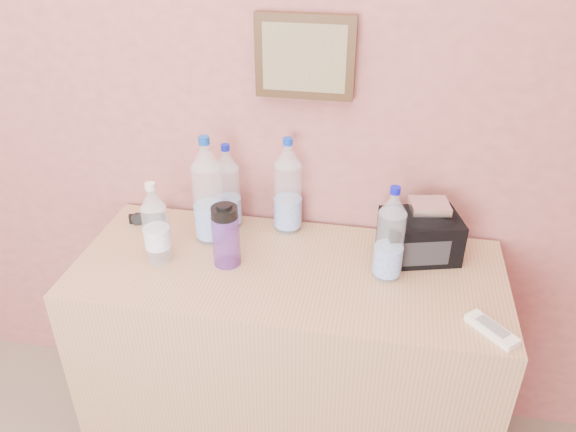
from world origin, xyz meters
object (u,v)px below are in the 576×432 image
object	(u,v)px
dresser	(288,364)
toiletry_bag	(420,234)
pet_large_a	(228,190)
ac_remote	(492,330)
pet_small	(156,227)
pet_large_c	(288,190)
sunglasses	(147,218)
pet_large_d	(390,238)
pet_large_b	(208,196)
foil_packet	(429,206)
nalgene_bottle	(226,235)

from	to	relation	value
dresser	toiletry_bag	world-z (taller)	toiletry_bag
pet_large_a	ac_remote	distance (m)	0.93
pet_small	pet_large_c	bearing A→B (deg)	35.70
ac_remote	toiletry_bag	xyz separation A→B (m)	(-0.19, 0.33, 0.07)
sunglasses	dresser	bearing A→B (deg)	-32.49
dresser	pet_large_d	xyz separation A→B (m)	(0.30, 0.01, 0.55)
pet_large_b	foil_packet	bearing A→B (deg)	3.82
nalgene_bottle	sunglasses	bearing A→B (deg)	152.06
pet_large_d	sunglasses	distance (m)	0.85
pet_small	sunglasses	bearing A→B (deg)	122.16
pet_large_c	toiletry_bag	size ratio (longest dim) A/B	1.42
pet_large_c	foil_packet	size ratio (longest dim) A/B	2.87
pet_large_c	pet_small	bearing A→B (deg)	-144.30
ac_remote	foil_packet	xyz separation A→B (m)	(-0.17, 0.35, 0.16)
dresser	pet_large_b	distance (m)	0.65
dresser	ac_remote	distance (m)	0.74
ac_remote	foil_packet	size ratio (longest dim) A/B	1.28
pet_large_c	pet_large_d	distance (m)	0.40
pet_large_c	nalgene_bottle	distance (m)	0.28
toiletry_bag	foil_packet	size ratio (longest dim) A/B	2.02
pet_large_a	pet_large_d	size ratio (longest dim) A/B	1.00
dresser	sunglasses	xyz separation A→B (m)	(-0.53, 0.17, 0.43)
pet_large_c	sunglasses	world-z (taller)	pet_large_c
pet_large_a	nalgene_bottle	size ratio (longest dim) A/B	1.44
nalgene_bottle	pet_large_b	bearing A→B (deg)	125.64
dresser	pet_large_b	world-z (taller)	pet_large_b
nalgene_bottle	sunglasses	distance (m)	0.40
pet_large_a	foil_packet	size ratio (longest dim) A/B	2.59
pet_large_d	pet_large_a	bearing A→B (deg)	160.07
pet_large_a	toiletry_bag	size ratio (longest dim) A/B	1.28
nalgene_bottle	ac_remote	bearing A→B (deg)	-12.91
pet_large_d	pet_large_b	bearing A→B (deg)	170.14
pet_large_c	foil_packet	distance (m)	0.46
toiletry_bag	pet_large_c	bearing A→B (deg)	153.47
pet_large_a	pet_large_b	size ratio (longest dim) A/B	0.82
pet_small	pet_large_b	bearing A→B (deg)	50.53
pet_large_c	pet_small	distance (m)	0.44
foil_packet	ac_remote	bearing A→B (deg)	-63.89
dresser	pet_large_a	size ratio (longest dim) A/B	4.42
pet_large_c	pet_large_d	xyz separation A→B (m)	(0.34, -0.21, -0.01)
pet_large_d	foil_packet	xyz separation A→B (m)	(0.11, 0.15, 0.04)
sunglasses	foil_packet	distance (m)	0.95
pet_large_b	pet_large_d	bearing A→B (deg)	-9.86
pet_large_c	pet_large_d	size ratio (longest dim) A/B	1.10
foil_packet	dresser	bearing A→B (deg)	-158.49
pet_large_d	pet_small	distance (m)	0.70
pet_large_a	ac_remote	size ratio (longest dim) A/B	2.03
nalgene_bottle	ac_remote	distance (m)	0.80
pet_large_d	sunglasses	bearing A→B (deg)	169.44
pet_large_c	nalgene_bottle	xyz separation A→B (m)	(-0.15, -0.24, -0.04)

